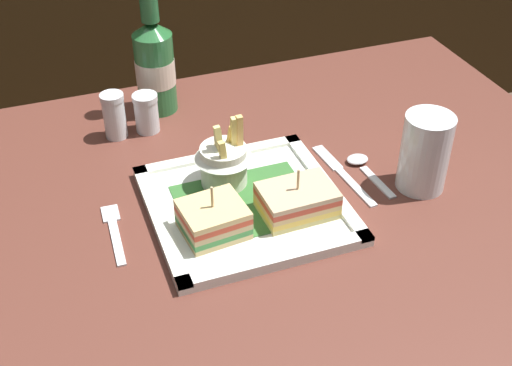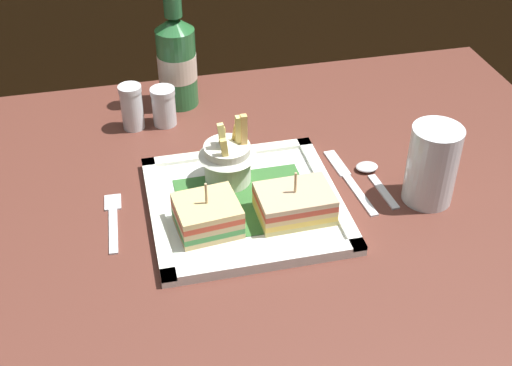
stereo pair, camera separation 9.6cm
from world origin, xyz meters
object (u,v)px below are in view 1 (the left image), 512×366
knife (341,172)px  pepper_shaker (147,115)px  dining_table (265,272)px  fork (114,230)px  sandwich_half_left (213,219)px  sandwich_half_right (297,201)px  fries_cup (224,158)px  beer_bottle (155,63)px  water_glass (424,157)px  salt_shaker (115,118)px  spoon (362,165)px  square_plate (246,205)px

knife → pepper_shaker: (-0.25, 0.23, 0.03)m
dining_table → fork: (-0.22, 0.01, 0.14)m
sandwich_half_left → sandwich_half_right: (0.12, 0.00, -0.00)m
fries_cup → beer_bottle: bearing=97.9°
sandwich_half_right → knife: size_ratio=0.61×
fries_cup → pepper_shaker: bearing=109.6°
sandwich_half_left → pepper_shaker: 0.30m
water_glass → sandwich_half_left: bearing=-179.0°
sandwich_half_right → beer_bottle: (-0.11, 0.37, 0.06)m
sandwich_half_right → salt_shaker: bearing=123.5°
spoon → pepper_shaker: pepper_shaker is taller
square_plate → salt_shaker: size_ratio=3.44×
knife → pepper_shaker: 0.34m
water_glass → salt_shaker: (-0.40, 0.30, -0.02)m
fork → pepper_shaker: size_ratio=1.93×
water_glass → fork: 0.46m
sandwich_half_left → pepper_shaker: bearing=94.4°
spoon → knife: bearing=-176.7°
salt_shaker → dining_table: bearing=-55.7°
fork → pepper_shaker: bearing=66.8°
square_plate → knife: (0.17, 0.03, -0.00)m
beer_bottle → salt_shaker: size_ratio=3.10×
fries_cup → salt_shaker: bearing=121.8°
knife → spoon: 0.04m
sandwich_half_left → fork: sandwich_half_left is taller
dining_table → beer_bottle: beer_bottle is taller
sandwich_half_left → water_glass: size_ratio=0.76×
dining_table → sandwich_half_left: 0.21m
pepper_shaker → salt_shaker: bearing=-180.0°
fries_cup → salt_shaker: fries_cup is taller
fries_cup → pepper_shaker: (-0.07, 0.20, -0.03)m
dining_table → square_plate: size_ratio=3.95×
fries_cup → fork: fries_cup is taller
water_glass → fries_cup: bearing=161.2°
sandwich_half_right → salt_shaker: size_ratio=1.32×
sandwich_half_left → beer_bottle: beer_bottle is taller
sandwich_half_right → fork: sandwich_half_right is taller
beer_bottle → spoon: 0.40m
sandwich_half_left → dining_table: bearing=27.2°
beer_bottle → knife: beer_bottle is taller
dining_table → knife: (0.13, 0.03, 0.14)m
fork → pepper_shaker: 0.26m
fries_cup → beer_bottle: beer_bottle is taller
fries_cup → pepper_shaker: 0.22m
water_glass → fork: bearing=173.1°
sandwich_half_left → knife: sandwich_half_left is taller
knife → fries_cup: bearing=172.5°
beer_bottle → fork: size_ratio=1.88×
water_glass → pepper_shaker: 0.46m
beer_bottle → pepper_shaker: (-0.03, -0.06, -0.06)m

